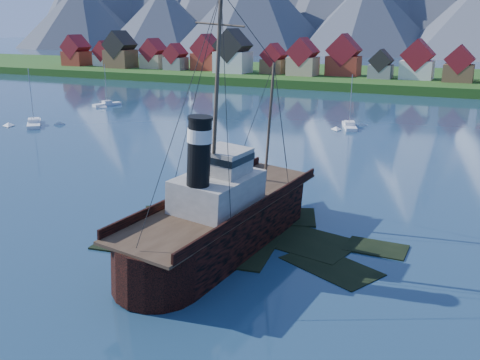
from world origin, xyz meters
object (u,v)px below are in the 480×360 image
at_px(tugboat_wreck, 230,212).
at_px(sailboat_b, 107,105).
at_px(sailboat_a, 34,124).
at_px(sailboat_c, 349,127).

xyz_separation_m(tugboat_wreck, sailboat_b, (-73.74, 71.39, -2.97)).
distance_m(tugboat_wreck, sailboat_b, 102.68).
height_order(tugboat_wreck, sailboat_a, tugboat_wreck).
bearing_deg(sailboat_a, sailboat_b, 54.33).
xyz_separation_m(sailboat_b, sailboat_c, (69.04, -3.52, -0.01)).
xyz_separation_m(sailboat_a, sailboat_b, (-4.56, 30.96, -0.01)).
relative_size(tugboat_wreck, sailboat_b, 2.76).
relative_size(tugboat_wreck, sailboat_a, 2.50).
bearing_deg(tugboat_wreck, sailboat_a, 153.44).
height_order(tugboat_wreck, sailboat_c, tugboat_wreck).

